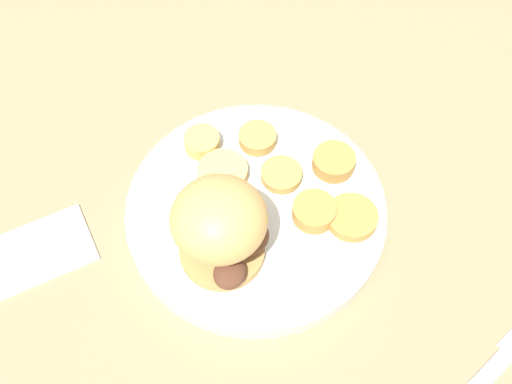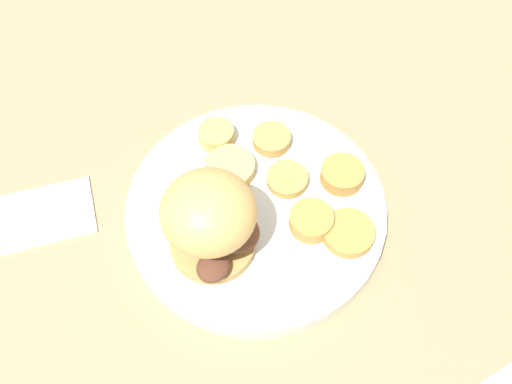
# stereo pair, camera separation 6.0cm
# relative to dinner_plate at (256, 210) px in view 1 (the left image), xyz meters

# --- Properties ---
(ground_plane) EXTENTS (4.00, 4.00, 0.00)m
(ground_plane) POSITION_rel_dinner_plate_xyz_m (0.00, 0.00, -0.01)
(ground_plane) COLOR #937F5B
(dinner_plate) EXTENTS (0.27, 0.27, 0.02)m
(dinner_plate) POSITION_rel_dinner_plate_xyz_m (0.00, 0.00, 0.00)
(dinner_plate) COLOR silver
(dinner_plate) RESTS_ON ground_plane
(sandwich) EXTENTS (0.10, 0.10, 0.10)m
(sandwich) POSITION_rel_dinner_plate_xyz_m (-0.05, 0.04, 0.06)
(sandwich) COLOR tan
(sandwich) RESTS_ON dinner_plate
(potato_round_0) EXTENTS (0.04, 0.04, 0.02)m
(potato_round_0) POSITION_rel_dinner_plate_xyz_m (-0.02, -0.06, 0.02)
(potato_round_0) COLOR #BC8942
(potato_round_0) RESTS_ON dinner_plate
(potato_round_1) EXTENTS (0.04, 0.04, 0.02)m
(potato_round_1) POSITION_rel_dinner_plate_xyz_m (0.08, 0.05, 0.02)
(potato_round_1) COLOR tan
(potato_round_1) RESTS_ON dinner_plate
(potato_round_2) EXTENTS (0.05, 0.05, 0.01)m
(potato_round_2) POSITION_rel_dinner_plate_xyz_m (-0.03, -0.09, 0.02)
(potato_round_2) COLOR #BC8942
(potato_round_2) RESTS_ON dinner_plate
(potato_round_3) EXTENTS (0.04, 0.04, 0.01)m
(potato_round_3) POSITION_rel_dinner_plate_xyz_m (0.08, -0.01, 0.02)
(potato_round_3) COLOR tan
(potato_round_3) RESTS_ON dinner_plate
(potato_round_4) EXTENTS (0.05, 0.05, 0.02)m
(potato_round_4) POSITION_rel_dinner_plate_xyz_m (0.04, -0.09, 0.02)
(potato_round_4) COLOR #BC8942
(potato_round_4) RESTS_ON dinner_plate
(potato_round_5) EXTENTS (0.05, 0.05, 0.01)m
(potato_round_5) POSITION_rel_dinner_plate_xyz_m (0.04, 0.03, 0.02)
(potato_round_5) COLOR #DBB766
(potato_round_5) RESTS_ON dinner_plate
(potato_round_6) EXTENTS (0.04, 0.04, 0.01)m
(potato_round_6) POSITION_rel_dinner_plate_xyz_m (0.03, -0.03, 0.01)
(potato_round_6) COLOR tan
(potato_round_6) RESTS_ON dinner_plate
(fork) EXTENTS (0.11, 0.16, 0.00)m
(fork) POSITION_rel_dinner_plate_xyz_m (-0.20, -0.19, -0.01)
(fork) COLOR silver
(fork) RESTS_ON ground_plane
(napkin) EXTENTS (0.10, 0.13, 0.01)m
(napkin) POSITION_rel_dinner_plate_xyz_m (-0.01, 0.23, -0.01)
(napkin) COLOR white
(napkin) RESTS_ON ground_plane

